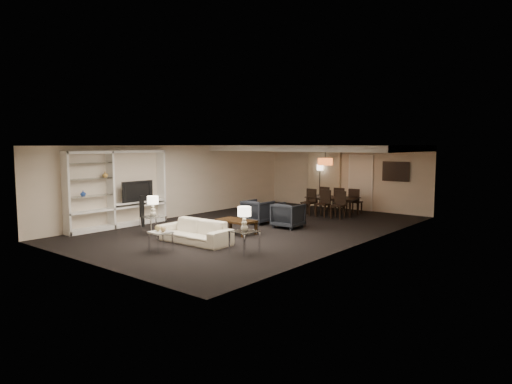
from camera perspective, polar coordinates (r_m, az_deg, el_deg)
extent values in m
plane|color=black|center=(13.94, 0.00, -4.50)|extent=(11.00, 11.00, 0.00)
cube|color=silver|center=(13.71, 0.00, 5.83)|extent=(7.00, 11.00, 0.02)
cube|color=beige|center=(18.33, 11.03, 1.85)|extent=(7.00, 0.02, 2.50)
cube|color=beige|center=(10.18, -20.15, -1.65)|extent=(7.00, 0.02, 2.50)
cube|color=beige|center=(16.22, -9.58, 1.35)|extent=(0.02, 11.00, 2.50)
cube|color=beige|center=(11.86, 13.15, -0.41)|extent=(0.02, 11.00, 2.50)
cube|color=silver|center=(16.56, 7.78, 5.46)|extent=(7.00, 4.00, 0.20)
cube|color=beige|center=(18.71, 8.49, 1.83)|extent=(1.50, 0.12, 2.40)
cube|color=silver|center=(18.00, 12.93, 1.10)|extent=(0.90, 0.05, 2.10)
cube|color=#142D38|center=(17.37, 17.08, 2.47)|extent=(0.95, 0.04, 0.65)
cylinder|color=#D8591E|center=(16.41, 8.65, 3.76)|extent=(0.52, 0.52, 0.24)
imported|color=beige|center=(11.90, -7.67, -4.92)|extent=(2.06, 0.88, 0.59)
imported|color=black|center=(14.67, 0.23, -2.48)|extent=(0.81, 0.83, 0.75)
imported|color=black|center=(13.95, 4.05, -2.94)|extent=(0.84, 0.87, 0.75)
sphere|color=tan|center=(11.23, -12.17, -4.41)|extent=(0.15, 0.15, 0.15)
sphere|color=tan|center=(11.08, -11.52, -4.58)|extent=(0.13, 0.13, 0.13)
imported|color=black|center=(14.83, -14.84, 0.12)|extent=(1.12, 0.15, 0.64)
imported|color=#264AA7|center=(13.91, -20.81, -0.16)|extent=(0.16, 0.16, 0.17)
imported|color=#C39141|center=(14.24, -18.34, 2.09)|extent=(0.16, 0.16, 0.17)
cube|color=black|center=(14.54, -14.07, -2.32)|extent=(0.13, 0.13, 0.96)
imported|color=black|center=(16.76, 9.49, -1.72)|extent=(1.91, 1.24, 0.63)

